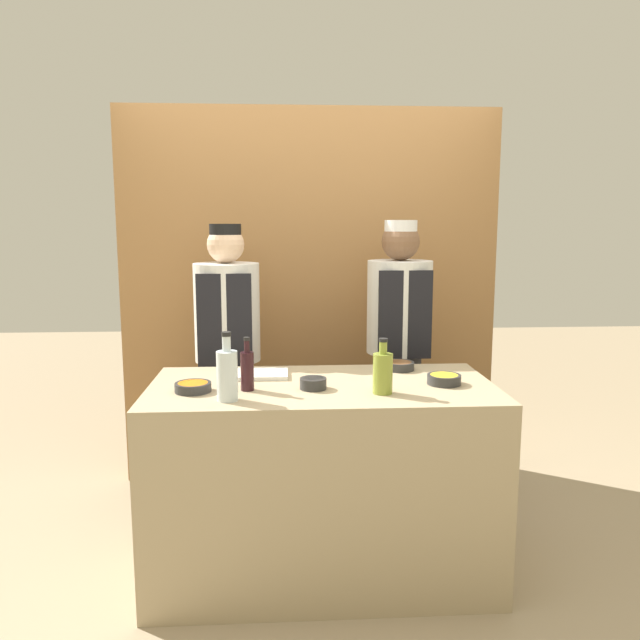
{
  "coord_description": "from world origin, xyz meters",
  "views": [
    {
      "loc": [
        -0.18,
        -2.82,
        1.68
      ],
      "look_at": [
        0.0,
        0.16,
        1.22
      ],
      "focal_mm": 35.0,
      "sensor_mm": 36.0,
      "label": 1
    }
  ],
  "objects_px": {
    "sauce_bowl_green": "(313,383)",
    "chef_right": "(398,354)",
    "bottle_oil": "(383,372)",
    "sauce_bowl_brown": "(399,365)",
    "bottle_wine": "(247,370)",
    "cutting_board": "(258,374)",
    "sauce_bowl_orange": "(193,387)",
    "sauce_bowl_yellow": "(444,379)",
    "bottle_clear": "(227,374)",
    "chef_left": "(228,359)"
  },
  "relations": [
    {
      "from": "cutting_board",
      "to": "sauce_bowl_orange",
      "type": "bearing_deg",
      "value": -136.41
    },
    {
      "from": "sauce_bowl_green",
      "to": "sauce_bowl_yellow",
      "type": "xyz_separation_m",
      "value": [
        0.62,
        0.05,
        -0.0
      ]
    },
    {
      "from": "sauce_bowl_brown",
      "to": "bottle_oil",
      "type": "xyz_separation_m",
      "value": [
        -0.16,
        -0.44,
        0.07
      ]
    },
    {
      "from": "chef_left",
      "to": "sauce_bowl_orange",
      "type": "bearing_deg",
      "value": -96.0
    },
    {
      "from": "cutting_board",
      "to": "bottle_oil",
      "type": "bearing_deg",
      "value": -31.55
    },
    {
      "from": "sauce_bowl_green",
      "to": "chef_left",
      "type": "relative_size",
      "value": 0.07
    },
    {
      "from": "sauce_bowl_yellow",
      "to": "bottle_wine",
      "type": "xyz_separation_m",
      "value": [
        -0.91,
        -0.05,
        0.07
      ]
    },
    {
      "from": "bottle_oil",
      "to": "sauce_bowl_green",
      "type": "bearing_deg",
      "value": 162.99
    },
    {
      "from": "sauce_bowl_orange",
      "to": "bottle_clear",
      "type": "relative_size",
      "value": 0.55
    },
    {
      "from": "sauce_bowl_green",
      "to": "bottle_oil",
      "type": "bearing_deg",
      "value": -17.01
    },
    {
      "from": "sauce_bowl_orange",
      "to": "cutting_board",
      "type": "relative_size",
      "value": 0.56
    },
    {
      "from": "sauce_bowl_orange",
      "to": "sauce_bowl_brown",
      "type": "bearing_deg",
      "value": 19.88
    },
    {
      "from": "sauce_bowl_green",
      "to": "bottle_wine",
      "type": "relative_size",
      "value": 0.5
    },
    {
      "from": "sauce_bowl_green",
      "to": "chef_right",
      "type": "xyz_separation_m",
      "value": [
        0.54,
        0.81,
        -0.05
      ]
    },
    {
      "from": "sauce_bowl_green",
      "to": "bottle_wine",
      "type": "xyz_separation_m",
      "value": [
        -0.3,
        -0.0,
        0.07
      ]
    },
    {
      "from": "sauce_bowl_orange",
      "to": "sauce_bowl_yellow",
      "type": "relative_size",
      "value": 1.03
    },
    {
      "from": "cutting_board",
      "to": "bottle_oil",
      "type": "height_order",
      "value": "bottle_oil"
    },
    {
      "from": "sauce_bowl_orange",
      "to": "bottle_clear",
      "type": "height_order",
      "value": "bottle_clear"
    },
    {
      "from": "sauce_bowl_yellow",
      "to": "bottle_wine",
      "type": "distance_m",
      "value": 0.92
    },
    {
      "from": "sauce_bowl_yellow",
      "to": "sauce_bowl_brown",
      "type": "bearing_deg",
      "value": 117.22
    },
    {
      "from": "sauce_bowl_orange",
      "to": "chef_left",
      "type": "distance_m",
      "value": 0.83
    },
    {
      "from": "sauce_bowl_green",
      "to": "bottle_clear",
      "type": "height_order",
      "value": "bottle_clear"
    },
    {
      "from": "sauce_bowl_green",
      "to": "cutting_board",
      "type": "distance_m",
      "value": 0.36
    },
    {
      "from": "sauce_bowl_orange",
      "to": "cutting_board",
      "type": "xyz_separation_m",
      "value": [
        0.28,
        0.27,
        -0.01
      ]
    },
    {
      "from": "sauce_bowl_green",
      "to": "bottle_oil",
      "type": "distance_m",
      "value": 0.32
    },
    {
      "from": "sauce_bowl_green",
      "to": "chef_right",
      "type": "bearing_deg",
      "value": 56.06
    },
    {
      "from": "bottle_oil",
      "to": "chef_left",
      "type": "bearing_deg",
      "value": 129.99
    },
    {
      "from": "sauce_bowl_green",
      "to": "chef_left",
      "type": "height_order",
      "value": "chef_left"
    },
    {
      "from": "sauce_bowl_yellow",
      "to": "chef_right",
      "type": "relative_size",
      "value": 0.09
    },
    {
      "from": "bottle_clear",
      "to": "sauce_bowl_brown",
      "type": "bearing_deg",
      "value": 31.53
    },
    {
      "from": "bottle_oil",
      "to": "sauce_bowl_yellow",
      "type": "bearing_deg",
      "value": 24.03
    },
    {
      "from": "bottle_oil",
      "to": "sauce_bowl_brown",
      "type": "bearing_deg",
      "value": 70.25
    },
    {
      "from": "cutting_board",
      "to": "bottle_oil",
      "type": "relative_size",
      "value": 1.18
    },
    {
      "from": "sauce_bowl_green",
      "to": "bottle_wine",
      "type": "height_order",
      "value": "bottle_wine"
    },
    {
      "from": "sauce_bowl_brown",
      "to": "bottle_oil",
      "type": "relative_size",
      "value": 0.62
    },
    {
      "from": "bottle_clear",
      "to": "sauce_bowl_green",
      "type": "bearing_deg",
      "value": 23.73
    },
    {
      "from": "sauce_bowl_green",
      "to": "sauce_bowl_yellow",
      "type": "height_order",
      "value": "sauce_bowl_green"
    },
    {
      "from": "sauce_bowl_orange",
      "to": "bottle_oil",
      "type": "bearing_deg",
      "value": -5.35
    },
    {
      "from": "bottle_wine",
      "to": "chef_left",
      "type": "xyz_separation_m",
      "value": [
        -0.16,
        0.81,
        -0.13
      ]
    },
    {
      "from": "bottle_clear",
      "to": "bottle_oil",
      "type": "xyz_separation_m",
      "value": [
        0.67,
        0.07,
        -0.02
      ]
    },
    {
      "from": "bottle_wine",
      "to": "bottle_oil",
      "type": "bearing_deg",
      "value": -8.42
    },
    {
      "from": "sauce_bowl_brown",
      "to": "bottle_wine",
      "type": "bearing_deg",
      "value": -155.12
    },
    {
      "from": "cutting_board",
      "to": "chef_left",
      "type": "height_order",
      "value": "chef_left"
    },
    {
      "from": "bottle_oil",
      "to": "bottle_wine",
      "type": "bearing_deg",
      "value": 171.58
    },
    {
      "from": "sauce_bowl_brown",
      "to": "bottle_wine",
      "type": "distance_m",
      "value": 0.84
    },
    {
      "from": "sauce_bowl_green",
      "to": "sauce_bowl_brown",
      "type": "xyz_separation_m",
      "value": [
        0.46,
        0.35,
        -0.01
      ]
    },
    {
      "from": "cutting_board",
      "to": "sauce_bowl_yellow",
      "type": "bearing_deg",
      "value": -13.22
    },
    {
      "from": "sauce_bowl_orange",
      "to": "sauce_bowl_brown",
      "type": "relative_size",
      "value": 1.06
    },
    {
      "from": "sauce_bowl_brown",
      "to": "bottle_oil",
      "type": "bearing_deg",
      "value": -109.75
    },
    {
      "from": "cutting_board",
      "to": "chef_right",
      "type": "distance_m",
      "value": 0.98
    }
  ]
}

